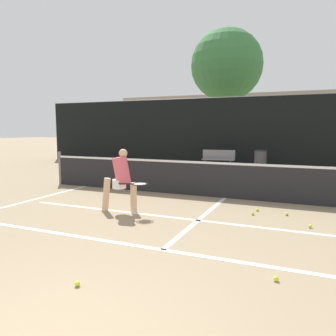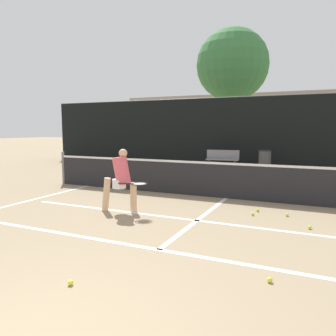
{
  "view_description": "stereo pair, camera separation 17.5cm",
  "coord_description": "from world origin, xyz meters",
  "px_view_note": "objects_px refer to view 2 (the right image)",
  "views": [
    {
      "loc": [
        1.95,
        -1.73,
        1.84
      ],
      "look_at": [
        -0.91,
        4.98,
        0.95
      ],
      "focal_mm": 35.0,
      "sensor_mm": 36.0,
      "label": 1
    },
    {
      "loc": [
        2.11,
        -1.66,
        1.84
      ],
      "look_at": [
        -0.91,
        4.98,
        0.95
      ],
      "focal_mm": 35.0,
      "sensor_mm": 36.0,
      "label": 2
    }
  ],
  "objects_px": {
    "player_practicing": "(121,178)",
    "parked_car": "(255,151)",
    "trash_bin": "(265,161)",
    "courtside_bench": "(223,159)"
  },
  "relations": [
    {
      "from": "player_practicing",
      "to": "courtside_bench",
      "type": "relative_size",
      "value": 0.94
    },
    {
      "from": "player_practicing",
      "to": "parked_car",
      "type": "bearing_deg",
      "value": 69.38
    },
    {
      "from": "trash_bin",
      "to": "parked_car",
      "type": "bearing_deg",
      "value": 106.1
    },
    {
      "from": "trash_bin",
      "to": "parked_car",
      "type": "distance_m",
      "value": 3.81
    },
    {
      "from": "courtside_bench",
      "to": "trash_bin",
      "type": "relative_size",
      "value": 1.65
    },
    {
      "from": "player_practicing",
      "to": "courtside_bench",
      "type": "xyz_separation_m",
      "value": [
        0.06,
        8.31,
        -0.28
      ]
    },
    {
      "from": "player_practicing",
      "to": "trash_bin",
      "type": "relative_size",
      "value": 1.54
    },
    {
      "from": "courtside_bench",
      "to": "parked_car",
      "type": "relative_size",
      "value": 0.38
    },
    {
      "from": "player_practicing",
      "to": "parked_car",
      "type": "height_order",
      "value": "player_practicing"
    },
    {
      "from": "trash_bin",
      "to": "parked_car",
      "type": "xyz_separation_m",
      "value": [
        -1.06,
        3.66,
        0.12
      ]
    }
  ]
}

